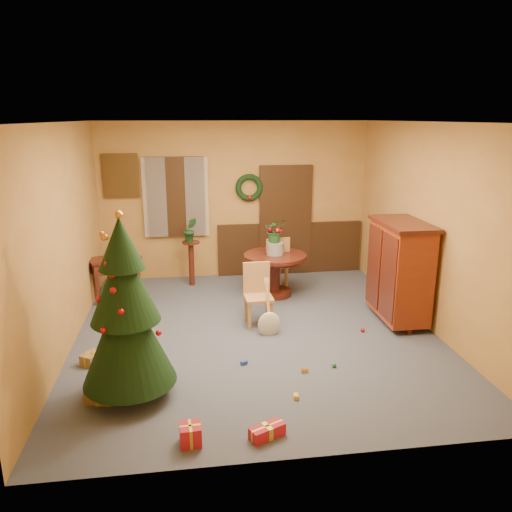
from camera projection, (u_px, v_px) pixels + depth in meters
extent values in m
plane|color=#3D4759|center=(256.00, 332.00, 7.10)|extent=(5.50, 5.50, 0.00)
plane|color=silver|center=(256.00, 122.00, 6.32)|extent=(5.50, 5.50, 0.00)
plane|color=olive|center=(236.00, 201.00, 9.34)|extent=(5.00, 0.00, 5.00)
plane|color=olive|center=(303.00, 308.00, 4.09)|extent=(5.00, 0.00, 5.00)
plane|color=olive|center=(63.00, 239.00, 6.38)|extent=(0.00, 5.50, 5.50)
plane|color=olive|center=(431.00, 228.00, 7.05)|extent=(0.00, 5.50, 5.50)
cube|color=black|center=(290.00, 248.00, 9.70)|extent=(2.80, 0.06, 1.00)
cube|color=black|center=(285.00, 221.00, 9.52)|extent=(1.00, 0.08, 2.10)
cube|color=white|center=(285.00, 223.00, 9.57)|extent=(0.80, 0.03, 1.90)
cube|color=black|center=(176.00, 197.00, 9.11)|extent=(1.05, 0.08, 1.45)
cube|color=white|center=(176.00, 197.00, 9.14)|extent=(0.88, 0.03, 1.25)
cube|color=white|center=(155.00, 198.00, 9.02)|extent=(0.42, 0.02, 1.45)
cube|color=white|center=(197.00, 197.00, 9.12)|extent=(0.42, 0.02, 1.45)
torus|color=black|center=(249.00, 188.00, 9.23)|extent=(0.51, 0.11, 0.51)
cube|color=#4C3819|center=(121.00, 176.00, 8.89)|extent=(0.62, 0.05, 0.78)
cube|color=gray|center=(121.00, 176.00, 8.92)|extent=(0.48, 0.02, 0.62)
cylinder|color=black|center=(275.00, 256.00, 8.41)|extent=(1.06, 1.06, 0.06)
cylinder|color=black|center=(275.00, 259.00, 8.42)|extent=(0.95, 0.95, 0.04)
cylinder|color=black|center=(275.00, 275.00, 8.50)|extent=(0.17, 0.17, 0.59)
cylinder|color=black|center=(275.00, 292.00, 8.58)|extent=(0.57, 0.57, 0.09)
cylinder|color=slate|center=(275.00, 248.00, 8.37)|extent=(0.29, 0.29, 0.21)
imported|color=#1E4C23|center=(275.00, 230.00, 8.29)|extent=(0.37, 0.32, 0.41)
cube|color=olive|center=(259.00, 298.00, 7.24)|extent=(0.41, 0.41, 0.05)
cube|color=olive|center=(256.00, 277.00, 7.35)|extent=(0.40, 0.05, 0.47)
cube|color=olive|center=(267.00, 307.00, 7.48)|extent=(0.04, 0.04, 0.41)
cube|color=olive|center=(246.00, 309.00, 7.43)|extent=(0.04, 0.04, 0.41)
cube|color=olive|center=(271.00, 316.00, 7.18)|extent=(0.04, 0.04, 0.41)
cube|color=olive|center=(249.00, 317.00, 7.12)|extent=(0.04, 0.04, 0.41)
cube|color=olive|center=(274.00, 265.00, 8.78)|extent=(0.50, 0.50, 0.05)
cube|color=olive|center=(278.00, 252.00, 8.53)|extent=(0.42, 0.12, 0.50)
cube|color=olive|center=(268.00, 281.00, 8.64)|extent=(0.05, 0.05, 0.43)
cube|color=olive|center=(286.00, 279.00, 8.74)|extent=(0.05, 0.05, 0.43)
cube|color=olive|center=(261.00, 276.00, 8.95)|extent=(0.05, 0.05, 0.43)
cube|color=olive|center=(279.00, 274.00, 9.05)|extent=(0.05, 0.05, 0.43)
cylinder|color=black|center=(192.00, 264.00, 9.01)|extent=(0.10, 0.10, 0.79)
cylinder|color=black|center=(191.00, 242.00, 8.90)|extent=(0.32, 0.32, 0.03)
imported|color=#19471E|center=(190.00, 230.00, 8.84)|extent=(0.27, 0.23, 0.44)
cylinder|color=#382111|center=(131.00, 387.00, 5.47)|extent=(0.13, 0.13, 0.22)
cone|color=black|center=(127.00, 331.00, 5.29)|extent=(1.00, 1.00, 1.19)
cone|color=black|center=(123.00, 282.00, 5.14)|extent=(0.73, 0.73, 0.87)
cone|color=black|center=(120.00, 243.00, 5.03)|extent=(0.47, 0.47, 0.55)
sphere|color=gold|center=(118.00, 215.00, 4.95)|extent=(0.09, 0.09, 0.09)
cube|color=black|center=(114.00, 259.00, 8.25)|extent=(0.91, 0.69, 0.05)
cube|color=black|center=(115.00, 266.00, 8.28)|extent=(0.85, 0.63, 0.17)
cube|color=black|center=(95.00, 280.00, 8.30)|extent=(0.15, 0.28, 0.67)
cube|color=black|center=(137.00, 279.00, 8.39)|extent=(0.15, 0.28, 0.67)
cube|color=#521909|center=(400.00, 271.00, 7.31)|extent=(0.57, 1.12, 1.39)
cube|color=black|center=(403.00, 224.00, 7.12)|extent=(0.64, 1.19, 0.06)
cylinder|color=black|center=(409.00, 330.00, 7.06)|extent=(0.08, 0.08, 0.10)
cylinder|color=black|center=(384.00, 306.00, 7.96)|extent=(0.08, 0.08, 0.10)
cube|color=brown|center=(101.00, 394.00, 5.37)|extent=(0.33, 0.27, 0.16)
cube|color=gold|center=(101.00, 394.00, 5.37)|extent=(0.30, 0.09, 0.16)
cube|color=gold|center=(101.00, 394.00, 5.37)|extent=(0.09, 0.23, 0.16)
cube|color=#A71624|center=(190.00, 435.00, 4.66)|extent=(0.21, 0.21, 0.19)
cube|color=gold|center=(190.00, 435.00, 4.66)|extent=(0.20, 0.04, 0.20)
cube|color=gold|center=(190.00, 435.00, 4.66)|extent=(0.04, 0.20, 0.20)
cube|color=brown|center=(92.00, 358.00, 6.20)|extent=(0.28, 0.31, 0.14)
cube|color=gold|center=(92.00, 358.00, 6.20)|extent=(0.16, 0.24, 0.14)
cube|color=gold|center=(92.00, 358.00, 6.20)|extent=(0.17, 0.13, 0.14)
cube|color=#A71624|center=(267.00, 431.00, 4.77)|extent=(0.37, 0.28, 0.12)
cube|color=gold|center=(267.00, 431.00, 4.77)|extent=(0.33, 0.17, 0.12)
cube|color=gold|center=(267.00, 431.00, 4.77)|extent=(0.11, 0.15, 0.12)
cube|color=#223E93|center=(244.00, 363.00, 6.18)|extent=(0.09, 0.08, 0.05)
sphere|color=#227E3B|center=(334.00, 365.00, 6.11)|extent=(0.06, 0.06, 0.06)
cube|color=gold|center=(296.00, 396.00, 5.43)|extent=(0.06, 0.09, 0.05)
sphere|color=#B30B18|center=(363.00, 330.00, 7.11)|extent=(0.06, 0.06, 0.06)
cube|color=gold|center=(304.00, 370.00, 5.99)|extent=(0.08, 0.05, 0.05)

